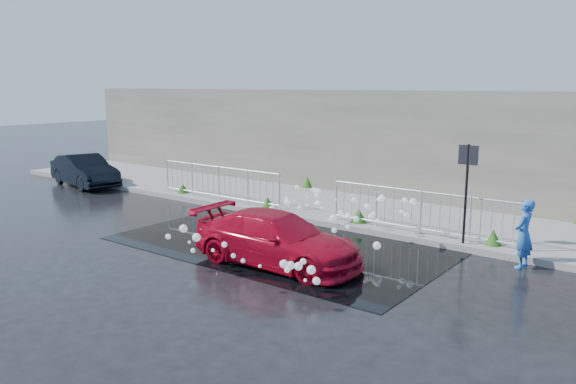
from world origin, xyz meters
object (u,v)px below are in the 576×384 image
(dark_car, at_px, (85,170))
(red_car, at_px, (277,239))
(person, at_px, (524,234))
(sign_post, at_px, (467,178))

(dark_car, bearing_deg, red_car, -94.31)
(red_car, distance_m, person, 5.22)
(sign_post, relative_size, person, 1.68)
(dark_car, distance_m, person, 16.06)
(sign_post, height_order, person, sign_post)
(sign_post, distance_m, dark_car, 14.65)
(dark_car, relative_size, person, 2.48)
(sign_post, bearing_deg, red_car, -128.62)
(sign_post, height_order, dark_car, sign_post)
(red_car, bearing_deg, person, -57.85)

